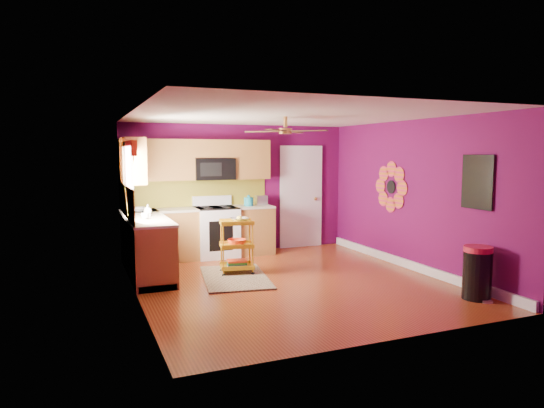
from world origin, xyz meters
name	(u,v)px	position (x,y,z in m)	size (l,w,h in m)	color
ground	(290,282)	(0.00, 0.00, 0.00)	(5.00, 5.00, 0.00)	maroon
room_envelope	(292,175)	(0.03, 0.00, 1.63)	(4.54, 5.04, 2.52)	#5B0A46
lower_cabinets	(178,240)	(-1.35, 1.82, 0.43)	(2.81, 2.31, 0.94)	brown
electric_range	(216,231)	(-0.55, 2.17, 0.48)	(0.76, 0.66, 1.13)	white
upper_cabinetry	(178,161)	(-1.24, 2.17, 1.80)	(2.80, 2.30, 1.26)	brown
left_window	(128,167)	(-2.22, 1.05, 1.74)	(0.08, 1.35, 1.08)	white
panel_door	(301,198)	(1.35, 2.47, 1.02)	(0.95, 0.11, 2.15)	white
right_wall_art	(426,185)	(2.23, -0.34, 1.44)	(0.04, 2.74, 1.04)	black
ceiling_fan	(285,130)	(0.00, 0.20, 2.29)	(1.01, 1.01, 0.26)	#BF8C3F
shag_rug	(235,277)	(-0.71, 0.54, 0.01)	(0.97, 1.59, 0.02)	black
rolling_cart	(237,244)	(-0.59, 0.78, 0.49)	(0.59, 0.47, 0.95)	gold
trash_can	(477,273)	(1.96, -1.73, 0.36)	(0.49, 0.49, 0.72)	black
teal_kettle	(249,201)	(0.10, 2.19, 1.02)	(0.18, 0.18, 0.21)	teal
toaster	(261,200)	(0.40, 2.28, 1.03)	(0.22, 0.15, 0.18)	beige
soap_bottle_a	(148,210)	(-1.91, 1.34, 1.03)	(0.08, 0.09, 0.19)	#EA3F72
soap_bottle_b	(148,209)	(-1.88, 1.59, 1.02)	(0.13, 0.13, 0.17)	white
counter_dish	(139,209)	(-1.97, 2.06, 0.97)	(0.27, 0.27, 0.07)	white
counter_cup	(145,216)	(-2.00, 1.02, 0.99)	(0.12, 0.12, 0.09)	white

